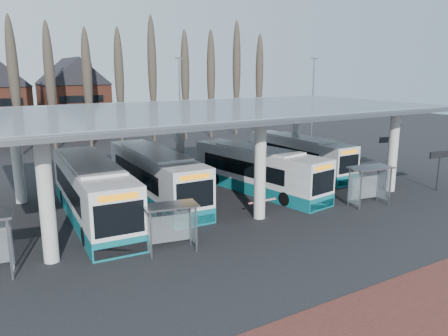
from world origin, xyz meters
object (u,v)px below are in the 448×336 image
bus_2 (257,171)px  shelter_1 (170,217)px  bus_1 (155,177)px  shelter_2 (369,177)px  bus_0 (92,192)px  bus_3 (299,155)px

bus_2 → shelter_1: 12.17m
bus_1 → shelter_2: (11.58, -8.49, 0.29)m
bus_0 → shelter_2: size_ratio=4.29×
bus_2 → bus_3: 7.51m
bus_2 → bus_3: bearing=16.4°
bus_1 → shelter_1: 9.06m
bus_0 → bus_1: bearing=24.2°
bus_0 → shelter_2: bearing=-18.6°
bus_0 → bus_3: bus_0 is taller
bus_3 → shelter_2: 10.21m
bus_3 → shelter_2: bus_3 is taller
bus_3 → shelter_2: size_ratio=3.76×
shelter_1 → bus_3: bearing=40.8°
bus_3 → shelter_2: (-2.52, -9.88, 0.44)m
bus_1 → bus_2: bearing=-12.5°
bus_3 → bus_2: bearing=-155.5°
bus_2 → shelter_2: (4.26, -6.67, 0.37)m
bus_1 → bus_2: size_ratio=1.03×
bus_0 → bus_1: bus_0 is taller
shelter_1 → bus_2: bearing=44.1°
bus_1 → shelter_2: bus_1 is taller
bus_2 → shelter_2: bearing=-66.3°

